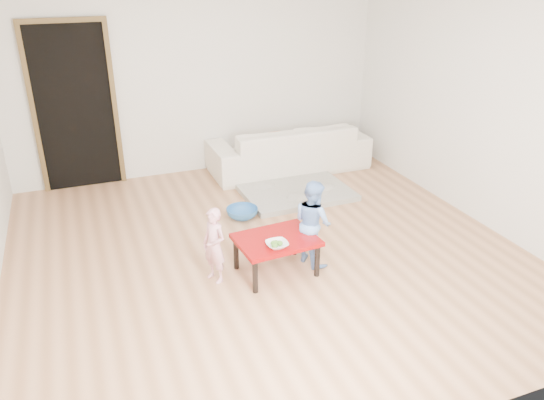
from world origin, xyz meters
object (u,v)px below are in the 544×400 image
bowl (277,245)px  child_pink (214,246)px  child_blue (313,222)px  basin (242,213)px  sofa (289,147)px  red_table (276,255)px

bowl → child_pink: 0.57m
child_blue → child_pink: bearing=76.7°
bowl → basin: bowl is taller
basin → bowl: bearing=-95.0°
sofa → child_blue: 2.53m
sofa → red_table: (-1.16, -2.48, -0.14)m
red_table → child_blue: bearing=9.2°
sofa → child_blue: bearing=72.3°
sofa → child_pink: 2.96m
sofa → basin: (-1.10, -1.24, -0.26)m
sofa → child_pink: child_pink is taller
child_pink → red_table: bearing=55.6°
sofa → red_table: sofa is taller
red_table → child_pink: bearing=172.2°
bowl → basin: (0.12, 1.39, -0.33)m
sofa → child_pink: size_ratio=3.06×
child_pink → child_blue: (0.97, -0.01, 0.07)m
red_table → basin: red_table is taller
basin → red_table: bearing=-93.0°
bowl → basin: bearing=85.0°
bowl → sofa: bearing=65.2°
sofa → bowl: bearing=65.0°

